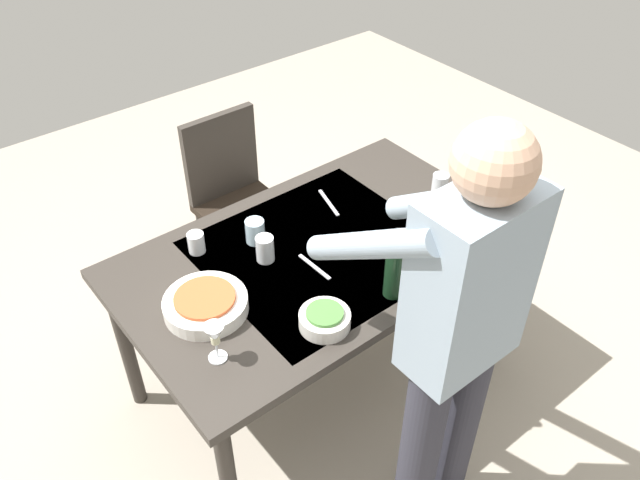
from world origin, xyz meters
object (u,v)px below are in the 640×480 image
(dining_table, at_px, (320,264))
(wine_bottle, at_px, (395,271))
(person_server, at_px, (455,332))
(water_cup_far_left, at_px, (255,231))
(serving_bowl_pasta, at_px, (206,304))
(dinner_plate_near, at_px, (420,263))
(water_cup_near_left, at_px, (440,185))
(wine_glass_left, at_px, (215,336))
(side_bowl_salad, at_px, (325,319))
(water_cup_far_right, at_px, (196,243))
(chair_near, at_px, (234,191))
(water_cup_near_right, at_px, (265,249))

(dining_table, distance_m, wine_bottle, 0.41)
(wine_bottle, bearing_deg, person_server, 73.08)
(person_server, distance_m, water_cup_far_left, 0.96)
(person_server, relative_size, serving_bowl_pasta, 5.63)
(dinner_plate_near, bearing_deg, water_cup_near_left, -145.08)
(dining_table, xyz_separation_m, serving_bowl_pasta, (0.52, 0.01, 0.11))
(dining_table, distance_m, serving_bowl_pasta, 0.53)
(wine_glass_left, distance_m, side_bowl_salad, 0.39)
(water_cup_far_right, xyz_separation_m, side_bowl_salad, (-0.14, 0.62, -0.01))
(wine_bottle, height_order, side_bowl_salad, wine_bottle)
(dining_table, relative_size, wine_bottle, 5.34)
(wine_bottle, distance_m, water_cup_near_left, 0.67)
(wine_bottle, bearing_deg, water_cup_far_left, -68.53)
(chair_near, distance_m, dinner_plate_near, 1.19)
(person_server, relative_size, dinner_plate_near, 7.34)
(water_cup_near_right, bearing_deg, water_cup_near_left, 172.04)
(wine_glass_left, bearing_deg, wine_bottle, 168.42)
(wine_bottle, relative_size, water_cup_near_right, 2.78)
(chair_near, relative_size, serving_bowl_pasta, 3.03)
(water_cup_near_right, bearing_deg, water_cup_far_right, -48.73)
(wine_bottle, xyz_separation_m, water_cup_near_left, (-0.59, -0.33, -0.06))
(dining_table, relative_size, water_cup_far_left, 15.93)
(side_bowl_salad, relative_size, dinner_plate_near, 0.78)
(wine_glass_left, distance_m, water_cup_far_left, 0.61)
(water_cup_near_left, xyz_separation_m, water_cup_near_right, (0.84, -0.12, 0.00))
(chair_near, xyz_separation_m, serving_bowl_pasta, (0.65, 0.87, 0.28))
(water_cup_near_left, xyz_separation_m, serving_bowl_pasta, (1.16, -0.02, -0.02))
(water_cup_near_left, distance_m, water_cup_far_left, 0.84)
(water_cup_far_left, distance_m, water_cup_far_right, 0.23)
(water_cup_far_right, bearing_deg, wine_bottle, 123.79)
(dining_table, distance_m, wine_glass_left, 0.67)
(dining_table, xyz_separation_m, dinner_plate_near, (-0.25, 0.31, 0.08))
(dining_table, distance_m, water_cup_near_right, 0.25)
(wine_glass_left, relative_size, water_cup_far_left, 1.52)
(side_bowl_salad, height_order, dinner_plate_near, side_bowl_salad)
(wine_bottle, height_order, dinner_plate_near, wine_bottle)
(chair_near, xyz_separation_m, water_cup_near_right, (0.32, 0.77, 0.30))
(wine_bottle, height_order, water_cup_near_right, wine_bottle)
(wine_glass_left, distance_m, water_cup_far_right, 0.57)
(chair_near, bearing_deg, side_bowl_salad, 72.94)
(wine_bottle, bearing_deg, side_bowl_salad, -5.77)
(person_server, height_order, water_cup_near_left, person_server)
(water_cup_near_right, distance_m, dinner_plate_near, 0.60)
(dining_table, height_order, person_server, person_server)
(serving_bowl_pasta, bearing_deg, person_server, 122.46)
(chair_near, bearing_deg, water_cup_near_left, 120.30)
(dinner_plate_near, bearing_deg, person_server, 54.30)
(chair_near, xyz_separation_m, person_server, (0.18, 1.59, 0.43))
(chair_near, height_order, dinner_plate_near, chair_near)
(wine_bottle, distance_m, water_cup_far_right, 0.79)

